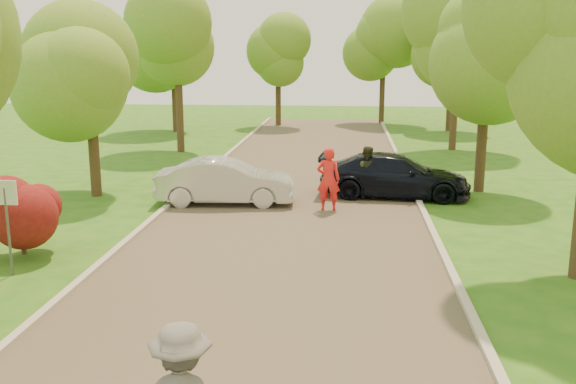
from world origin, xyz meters
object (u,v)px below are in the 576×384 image
(street_sign, at_px, (6,207))
(person_striped, at_px, (328,179))
(dark_sedan, at_px, (395,176))
(person_olive, at_px, (366,173))
(silver_sedan, at_px, (225,182))

(street_sign, relative_size, person_striped, 1.08)
(dark_sedan, distance_m, person_olive, 1.08)
(silver_sedan, relative_size, person_olive, 2.49)
(dark_sedan, bearing_deg, silver_sedan, 110.47)
(dark_sedan, xyz_separation_m, person_olive, (-0.99, -0.41, 0.16))
(person_olive, bearing_deg, street_sign, 50.58)
(street_sign, height_order, silver_sedan, street_sign)
(street_sign, distance_m, silver_sedan, 8.09)
(street_sign, height_order, person_olive, street_sign)
(silver_sedan, xyz_separation_m, dark_sedan, (5.60, 1.56, 0.00))
(silver_sedan, distance_m, person_olive, 4.76)
(dark_sedan, bearing_deg, person_striped, 139.47)
(street_sign, xyz_separation_m, person_striped, (6.89, 6.63, -0.56))
(silver_sedan, distance_m, dark_sedan, 5.81)
(street_sign, bearing_deg, silver_sedan, 64.21)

